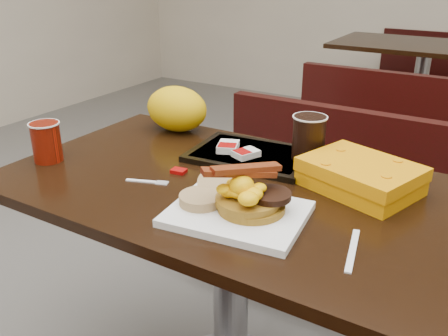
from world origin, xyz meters
The scene contains 23 objects.
table_near centered at (0.00, 0.00, 0.38)m, with size 1.20×0.70×0.75m, color black, non-canonical shape.
bench_near_n centered at (0.00, 0.70, 0.36)m, with size 1.00×0.46×0.72m, color black, non-canonical shape.
table_far centered at (0.00, 2.60, 0.38)m, with size 1.20×0.70×0.75m, color black, non-canonical shape.
bench_far_s centered at (0.00, 1.90, 0.36)m, with size 1.00×0.46×0.72m, color black, non-canonical shape.
bench_far_n centered at (0.00, 3.30, 0.36)m, with size 1.00×0.46×0.72m, color black, non-canonical shape.
platter centered at (0.10, -0.15, 0.76)m, with size 0.30×0.23×0.02m, color white.
pancake_stack centered at (0.13, -0.13, 0.78)m, with size 0.15×0.15×0.03m, color #996819.
sausage_patty centered at (0.16, -0.11, 0.81)m, with size 0.09×0.09×0.01m, color black.
scrambled_eggs centered at (0.11, -0.14, 0.82)m, with size 0.10×0.08×0.05m, color #FFE505.
bacon_strips centered at (0.10, -0.14, 0.86)m, with size 0.17×0.07×0.01m, color #4B0E05, non-canonical shape.
muffin_bottom centered at (0.01, -0.16, 0.78)m, with size 0.10×0.10×0.02m, color #A18A55.
muffin_top centered at (0.01, -0.09, 0.79)m, with size 0.09×0.09×0.02m, color #A18A55.
coffee_cup_near centered at (-0.52, -0.14, 0.81)m, with size 0.08×0.08×0.11m, color #981505.
fork centered at (-0.21, -0.11, 0.75)m, with size 0.11×0.02×0.00m, color white, non-canonical shape.
knife centered at (0.36, -0.15, 0.75)m, with size 0.16×0.01×0.00m, color white.
condiment_syrup centered at (-0.06, 0.01, 0.76)m, with size 0.04×0.03×0.01m, color #B86B07.
condiment_ketchup centered at (-0.16, -0.01, 0.75)m, with size 0.04×0.03×0.01m, color #8C0504.
tray centered at (-0.04, 0.18, 0.76)m, with size 0.34×0.24×0.02m, color black.
hashbrown_sleeve_left centered at (-0.11, 0.16, 0.78)m, with size 0.06×0.08×0.02m, color silver.
hashbrown_sleeve_right centered at (-0.04, 0.15, 0.78)m, with size 0.05×0.07×0.02m, color silver.
coffee_cup_far centered at (0.11, 0.22, 0.83)m, with size 0.09×0.09×0.12m, color black.
clamshell centered at (0.29, 0.14, 0.79)m, with size 0.27×0.20×0.07m, color orange.
paper_bag centered at (-0.37, 0.27, 0.82)m, with size 0.21×0.16×0.15m, color orange.
Camera 1 is at (0.57, -0.98, 1.28)m, focal length 39.14 mm.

